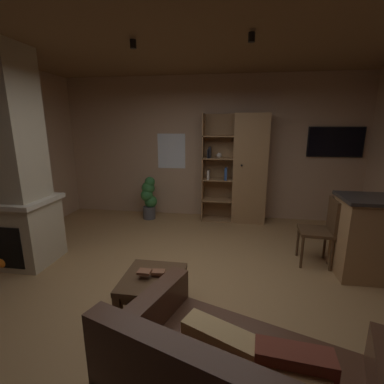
# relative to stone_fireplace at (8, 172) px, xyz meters

# --- Properties ---
(floor) EXTENTS (5.89, 5.34, 0.02)m
(floor) POSITION_rel_stone_fireplace_xyz_m (2.39, -0.27, -1.27)
(floor) COLOR #A37A4C
(floor) RESTS_ON ground
(wall_back) EXTENTS (6.01, 0.06, 2.78)m
(wall_back) POSITION_rel_stone_fireplace_xyz_m (2.39, 2.43, 0.13)
(wall_back) COLOR tan
(wall_back) RESTS_ON ground
(ceiling) EXTENTS (5.89, 5.34, 0.02)m
(ceiling) POSITION_rel_stone_fireplace_xyz_m (2.39, -0.27, 1.54)
(ceiling) COLOR brown
(window_pane_back) EXTENTS (0.57, 0.01, 0.70)m
(window_pane_back) POSITION_rel_stone_fireplace_xyz_m (1.62, 2.40, 0.08)
(window_pane_back) COLOR white
(stone_fireplace) EXTENTS (1.02, 0.76, 2.78)m
(stone_fireplace) POSITION_rel_stone_fireplace_xyz_m (0.00, 0.00, 0.00)
(stone_fireplace) COLOR #BCAD8E
(stone_fireplace) RESTS_ON ground
(bookshelf_cabinet) EXTENTS (1.21, 0.41, 2.06)m
(bookshelf_cabinet) POSITION_rel_stone_fireplace_xyz_m (3.11, 2.16, -0.23)
(bookshelf_cabinet) COLOR #997047
(bookshelf_cabinet) RESTS_ON ground
(coffee_table) EXTENTS (0.58, 0.64, 0.40)m
(coffee_table) POSITION_rel_stone_fireplace_xyz_m (2.14, -0.77, -0.94)
(coffee_table) COLOR #4C331E
(coffee_table) RESTS_ON ground
(table_book_0) EXTENTS (0.15, 0.11, 0.03)m
(table_book_0) POSITION_rel_stone_fireplace_xyz_m (2.20, -0.73, -0.84)
(table_book_0) COLOR brown
(table_book_0) RESTS_ON coffee_table
(table_book_1) EXTENTS (0.14, 0.10, 0.03)m
(table_book_1) POSITION_rel_stone_fireplace_xyz_m (2.19, -0.74, -0.82)
(table_book_1) COLOR brown
(table_book_1) RESTS_ON coffee_table
(table_book_2) EXTENTS (0.13, 0.10, 0.03)m
(table_book_2) POSITION_rel_stone_fireplace_xyz_m (2.07, -0.80, -0.79)
(table_book_2) COLOR brown
(table_book_2) RESTS_ON coffee_table
(dining_chair) EXTENTS (0.45, 0.45, 0.92)m
(dining_chair) POSITION_rel_stone_fireplace_xyz_m (4.09, 0.55, -0.73)
(dining_chair) COLOR #4C331E
(dining_chair) RESTS_ON ground
(potted_floor_plant) EXTENTS (0.32, 0.29, 0.85)m
(potted_floor_plant) POSITION_rel_stone_fireplace_xyz_m (1.23, 2.02, -0.81)
(potted_floor_plant) COLOR #4C4C51
(potted_floor_plant) RESTS_ON ground
(wall_mounted_tv) EXTENTS (0.98, 0.06, 0.55)m
(wall_mounted_tv) POSITION_rel_stone_fireplace_xyz_m (4.74, 2.37, 0.29)
(wall_mounted_tv) COLOR black
(track_light_spot_0) EXTENTS (0.07, 0.07, 0.09)m
(track_light_spot_0) POSITION_rel_stone_fireplace_xyz_m (0.35, 0.02, 1.46)
(track_light_spot_0) COLOR black
(track_light_spot_1) EXTENTS (0.07, 0.07, 0.09)m
(track_light_spot_1) POSITION_rel_stone_fireplace_xyz_m (1.75, 0.06, 1.46)
(track_light_spot_1) COLOR black
(track_light_spot_2) EXTENTS (0.07, 0.07, 0.09)m
(track_light_spot_2) POSITION_rel_stone_fireplace_xyz_m (3.02, 0.02, 1.46)
(track_light_spot_2) COLOR black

